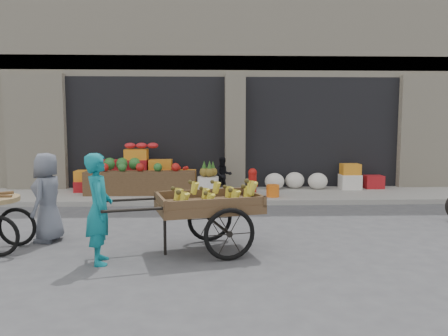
{
  "coord_description": "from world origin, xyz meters",
  "views": [
    {
      "loc": [
        -0.75,
        -7.12,
        1.96
      ],
      "look_at": [
        -0.45,
        1.06,
        1.1
      ],
      "focal_mm": 35.0,
      "sensor_mm": 36.0,
      "label": 1
    }
  ],
  "objects_px": {
    "pineapple_bin": "(208,187)",
    "seated_person": "(223,175)",
    "banana_cart": "(205,201)",
    "orange_bucket": "(273,191)",
    "vendor_grey": "(47,197)",
    "vendor_woman": "(99,209)",
    "fire_hydrant": "(252,181)"
  },
  "relations": [
    {
      "from": "pineapple_bin",
      "to": "seated_person",
      "type": "distance_m",
      "value": 0.75
    },
    {
      "from": "pineapple_bin",
      "to": "banana_cart",
      "type": "xyz_separation_m",
      "value": [
        -0.05,
        -4.23,
        0.41
      ]
    },
    {
      "from": "orange_bucket",
      "to": "banana_cart",
      "type": "height_order",
      "value": "banana_cart"
    },
    {
      "from": "seated_person",
      "to": "vendor_grey",
      "type": "bearing_deg",
      "value": -136.21
    },
    {
      "from": "seated_person",
      "to": "vendor_woman",
      "type": "xyz_separation_m",
      "value": [
        -1.91,
        -5.32,
        0.19
      ]
    },
    {
      "from": "seated_person",
      "to": "vendor_woman",
      "type": "relative_size",
      "value": 0.6
    },
    {
      "from": "pineapple_bin",
      "to": "vendor_grey",
      "type": "distance_m",
      "value": 4.44
    },
    {
      "from": "pineapple_bin",
      "to": "fire_hydrant",
      "type": "xyz_separation_m",
      "value": [
        1.1,
        -0.05,
        0.13
      ]
    },
    {
      "from": "pineapple_bin",
      "to": "banana_cart",
      "type": "relative_size",
      "value": 0.19
    },
    {
      "from": "pineapple_bin",
      "to": "vendor_woman",
      "type": "distance_m",
      "value": 4.98
    },
    {
      "from": "orange_bucket",
      "to": "vendor_woman",
      "type": "relative_size",
      "value": 0.21
    },
    {
      "from": "seated_person",
      "to": "banana_cart",
      "type": "relative_size",
      "value": 0.34
    },
    {
      "from": "fire_hydrant",
      "to": "banana_cart",
      "type": "distance_m",
      "value": 4.34
    },
    {
      "from": "fire_hydrant",
      "to": "banana_cart",
      "type": "height_order",
      "value": "banana_cart"
    },
    {
      "from": "pineapple_bin",
      "to": "banana_cart",
      "type": "height_order",
      "value": "banana_cart"
    },
    {
      "from": "vendor_woman",
      "to": "vendor_grey",
      "type": "relative_size",
      "value": 1.05
    },
    {
      "from": "vendor_woman",
      "to": "vendor_grey",
      "type": "bearing_deg",
      "value": 31.0
    },
    {
      "from": "seated_person",
      "to": "vendor_grey",
      "type": "relative_size",
      "value": 0.63
    },
    {
      "from": "pineapple_bin",
      "to": "seated_person",
      "type": "relative_size",
      "value": 0.56
    },
    {
      "from": "fire_hydrant",
      "to": "orange_bucket",
      "type": "height_order",
      "value": "fire_hydrant"
    },
    {
      "from": "banana_cart",
      "to": "vendor_woman",
      "type": "distance_m",
      "value": 1.54
    },
    {
      "from": "orange_bucket",
      "to": "banana_cart",
      "type": "xyz_separation_m",
      "value": [
        -1.65,
        -4.13,
        0.51
      ]
    },
    {
      "from": "vendor_woman",
      "to": "pineapple_bin",
      "type": "bearing_deg",
      "value": -30.56
    },
    {
      "from": "seated_person",
      "to": "fire_hydrant",
      "type": "bearing_deg",
      "value": -52.88
    },
    {
      "from": "seated_person",
      "to": "vendor_woman",
      "type": "bearing_deg",
      "value": -119.72
    },
    {
      "from": "seated_person",
      "to": "vendor_grey",
      "type": "distance_m",
      "value": 5.14
    },
    {
      "from": "pineapple_bin",
      "to": "orange_bucket",
      "type": "bearing_deg",
      "value": -3.58
    },
    {
      "from": "orange_bucket",
      "to": "seated_person",
      "type": "distance_m",
      "value": 1.42
    },
    {
      "from": "fire_hydrant",
      "to": "seated_person",
      "type": "bearing_deg",
      "value": 137.12
    },
    {
      "from": "fire_hydrant",
      "to": "seated_person",
      "type": "height_order",
      "value": "seated_person"
    },
    {
      "from": "pineapple_bin",
      "to": "fire_hydrant",
      "type": "height_order",
      "value": "fire_hydrant"
    },
    {
      "from": "seated_person",
      "to": "banana_cart",
      "type": "height_order",
      "value": "banana_cart"
    }
  ]
}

